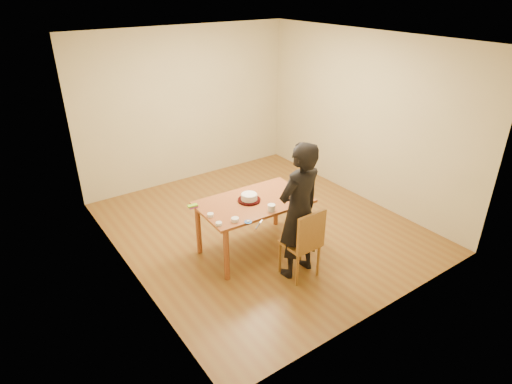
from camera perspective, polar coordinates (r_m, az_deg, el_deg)
room_shell at (r=6.17m, az=-1.07°, el=7.54°), size 4.00×4.50×2.70m
dining_table at (r=5.62m, az=-0.29°, el=-1.36°), size 1.48×0.92×0.04m
dining_chair at (r=5.32m, az=5.86°, el=-6.80°), size 0.41×0.41×0.04m
cake_plate at (r=5.61m, az=-0.92°, el=-1.09°), size 0.30×0.30×0.02m
cake at (r=5.59m, az=-0.92°, el=-0.67°), size 0.21×0.21×0.07m
frosting_dome at (r=5.56m, az=-0.93°, el=-0.25°), size 0.21×0.21×0.03m
frosting_tub at (r=5.36m, az=2.07°, el=-2.11°), size 0.10×0.10×0.09m
frosting_lid at (r=5.13m, az=-1.06°, el=-4.01°), size 0.09×0.09×0.01m
frosting_dollop at (r=5.12m, az=-1.07°, el=-3.88°), size 0.04×0.04×0.02m
ramekin_green at (r=5.15m, az=-2.80°, el=-3.69°), size 0.09×0.09×0.04m
ramekin_yellow at (r=5.27m, az=-6.09°, el=-3.06°), size 0.08×0.08×0.04m
ramekin_multi at (r=5.08m, az=-4.97°, el=-4.24°), size 0.08×0.08×0.04m
candy_box_pink at (r=5.50m, az=-8.37°, el=-1.98°), size 0.12×0.07×0.02m
candy_box_green at (r=5.50m, az=-8.45°, el=-1.80°), size 0.13×0.08×0.02m
spatula at (r=5.05m, az=0.25°, el=-4.53°), size 0.13×0.10×0.01m
person at (r=5.12m, az=5.75°, el=-2.59°), size 0.68×0.49×1.75m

